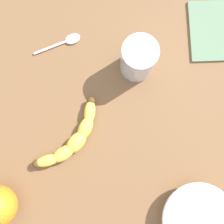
{
  "coord_description": "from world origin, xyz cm",
  "views": [
    {
      "loc": [
        5.26,
        2.16,
        63.4
      ],
      "look_at": [
        -2.04,
        1.92,
        5.0
      ],
      "focal_mm": 44.04,
      "sensor_mm": 36.0,
      "label": 1
    }
  ],
  "objects_px": {
    "smoothie_glass": "(138,60)",
    "teaspoon": "(70,40)",
    "banana": "(73,139)",
    "ceramic_bowl": "(198,220)"
  },
  "relations": [
    {
      "from": "smoothie_glass",
      "to": "teaspoon",
      "type": "bearing_deg",
      "value": -110.33
    },
    {
      "from": "banana",
      "to": "teaspoon",
      "type": "bearing_deg",
      "value": 43.53
    },
    {
      "from": "smoothie_glass",
      "to": "ceramic_bowl",
      "type": "distance_m",
      "value": 0.35
    },
    {
      "from": "banana",
      "to": "ceramic_bowl",
      "type": "height_order",
      "value": "ceramic_bowl"
    },
    {
      "from": "ceramic_bowl",
      "to": "smoothie_glass",
      "type": "bearing_deg",
      "value": -157.93
    },
    {
      "from": "teaspoon",
      "to": "ceramic_bowl",
      "type": "bearing_deg",
      "value": -77.11
    },
    {
      "from": "smoothie_glass",
      "to": "teaspoon",
      "type": "distance_m",
      "value": 0.17
    },
    {
      "from": "smoothie_glass",
      "to": "ceramic_bowl",
      "type": "bearing_deg",
      "value": 22.07
    },
    {
      "from": "banana",
      "to": "smoothie_glass",
      "type": "height_order",
      "value": "smoothie_glass"
    },
    {
      "from": "smoothie_glass",
      "to": "ceramic_bowl",
      "type": "height_order",
      "value": "smoothie_glass"
    }
  ]
}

